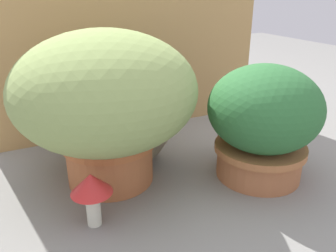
{
  "coord_description": "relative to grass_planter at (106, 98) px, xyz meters",
  "views": [
    {
      "loc": [
        -0.39,
        -0.9,
        0.63
      ],
      "look_at": [
        0.09,
        0.08,
        0.18
      ],
      "focal_mm": 36.74,
      "sensor_mm": 36.0,
      "label": 1
    }
  ],
  "objects": [
    {
      "name": "leafy_planter",
      "position": [
        0.48,
        -0.2,
        -0.09
      ],
      "size": [
        0.38,
        0.38,
        0.4
      ],
      "color": "#AE683F",
      "rests_on": "ground"
    },
    {
      "name": "cardboard_backdrop",
      "position": [
        0.25,
        0.41,
        0.1
      ],
      "size": [
        1.25,
        0.03,
        0.79
      ],
      "primitive_type": "cube",
      "color": "tan",
      "rests_on": "ground"
    },
    {
      "name": "mushroom_ornament_red",
      "position": [
        -0.12,
        -0.22,
        -0.18
      ],
      "size": [
        0.12,
        0.12,
        0.16
      ],
      "color": "silver",
      "rests_on": "ground"
    },
    {
      "name": "cat",
      "position": [
        0.14,
        0.07,
        -0.17
      ],
      "size": [
        0.38,
        0.19,
        0.32
      ],
      "color": "#7C7259",
      "rests_on": "ground"
    },
    {
      "name": "ground_plane",
      "position": [
        0.11,
        -0.12,
        -0.3
      ],
      "size": [
        6.0,
        6.0,
        0.0
      ],
      "primitive_type": "plane",
      "color": "gray"
    },
    {
      "name": "grass_planter",
      "position": [
        0.0,
        0.0,
        0.0
      ],
      "size": [
        0.59,
        0.59,
        0.51
      ],
      "color": "#B5663A",
      "rests_on": "ground"
    }
  ]
}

